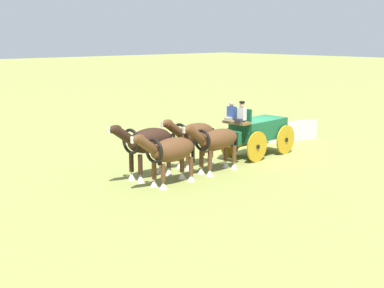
% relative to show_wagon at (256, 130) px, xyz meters
% --- Properties ---
extents(ground_plane, '(220.00, 220.00, 0.00)m').
position_rel_show_wagon_xyz_m(ground_plane, '(-0.18, -0.01, -1.22)').
color(ground_plane, olive).
extents(show_wagon, '(5.85, 1.88, 2.74)m').
position_rel_show_wagon_xyz_m(show_wagon, '(0.00, 0.00, 0.00)').
color(show_wagon, '#195B38').
rests_on(show_wagon, ground).
extents(draft_horse_rear_near, '(3.24, 1.00, 2.17)m').
position_rel_show_wagon_xyz_m(draft_horse_rear_near, '(3.53, 0.87, 0.10)').
color(draft_horse_rear_near, brown).
rests_on(draft_horse_rear_near, ground).
extents(draft_horse_rear_off, '(3.13, 1.05, 2.25)m').
position_rel_show_wagon_xyz_m(draft_horse_rear_off, '(3.60, -0.43, 0.16)').
color(draft_horse_rear_off, brown).
rests_on(draft_horse_rear_off, ground).
extents(draft_horse_lead_near, '(3.15, 1.05, 2.15)m').
position_rel_show_wagon_xyz_m(draft_horse_lead_near, '(6.11, 1.03, 0.08)').
color(draft_horse_lead_near, brown).
rests_on(draft_horse_lead_near, ground).
extents(draft_horse_lead_off, '(3.19, 1.11, 2.34)m').
position_rel_show_wagon_xyz_m(draft_horse_lead_off, '(6.18, -0.27, 0.24)').
color(draft_horse_lead_off, '#331E14').
rests_on(draft_horse_lead_off, ground).
extents(sponsor_banner, '(3.11, 0.86, 1.10)m').
position_rel_show_wagon_xyz_m(sponsor_banner, '(-4.14, -0.93, -0.67)').
color(sponsor_banner, silver).
rests_on(sponsor_banner, ground).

